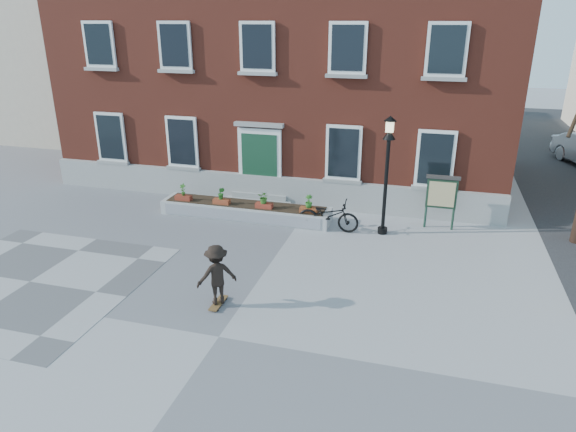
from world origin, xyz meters
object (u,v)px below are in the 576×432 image
(bicycle, at_px, (328,215))
(notice_board, at_px, (442,193))
(skateboarder, at_px, (217,275))
(lamp_post, at_px, (387,160))

(bicycle, distance_m, notice_board, 3.86)
(bicycle, xyz_separation_m, skateboarder, (-1.67, -5.52, 0.31))
(notice_board, relative_size, skateboarder, 1.14)
(bicycle, bearing_deg, skateboarder, 162.61)
(lamp_post, xyz_separation_m, notice_board, (1.79, 0.95, -1.28))
(notice_board, distance_m, skateboarder, 8.55)
(bicycle, relative_size, lamp_post, 0.53)
(lamp_post, relative_size, notice_board, 2.10)
(bicycle, height_order, lamp_post, lamp_post)
(bicycle, height_order, notice_board, notice_board)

